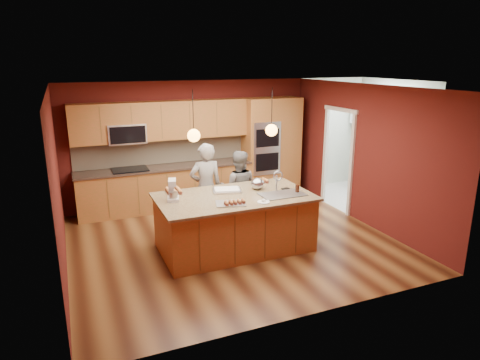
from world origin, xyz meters
name	(u,v)px	position (x,y,z in m)	size (l,w,h in m)	color
floor	(232,241)	(0.00, 0.00, 0.00)	(5.50, 5.50, 0.00)	#412010
ceiling	(231,87)	(0.00, 0.00, 2.70)	(5.50, 5.50, 0.00)	silver
wall_back	(191,143)	(0.00, 2.50, 1.35)	(5.50, 5.50, 0.00)	#521613
wall_front	(310,216)	(0.00, -2.50, 1.35)	(5.50, 5.50, 0.00)	#521613
wall_left	(57,186)	(-2.75, 0.00, 1.35)	(5.00, 5.00, 0.00)	#521613
wall_right	(364,155)	(2.75, 0.00, 1.35)	(5.00, 5.00, 0.00)	#521613
cabinet_run	(164,164)	(-0.68, 2.25, 0.98)	(3.74, 0.64, 2.30)	olive
oven_column	(271,148)	(1.85, 2.19, 1.15)	(1.30, 0.62, 2.30)	olive
doorway_trim	(338,161)	(2.73, 0.80, 1.05)	(0.08, 1.11, 2.20)	silver
laundry_room	(389,113)	(4.35, 1.20, 1.95)	(2.60, 2.70, 2.70)	beige
pendant_left	(194,135)	(-0.73, -0.27, 2.00)	(0.20, 0.20, 0.80)	black
pendant_right	(271,130)	(0.60, -0.27, 2.00)	(0.20, 0.20, 0.80)	black
island	(235,222)	(-0.05, -0.27, 0.48)	(2.57, 1.44, 1.32)	olive
person_left	(206,187)	(-0.25, 0.70, 0.84)	(0.61, 0.40, 1.68)	black
person_right	(238,189)	(0.41, 0.70, 0.74)	(0.72, 0.56, 1.48)	gray
stand_mixer	(173,192)	(-1.07, -0.12, 1.09)	(0.23, 0.28, 0.35)	white
sheet_cake	(227,190)	(-0.09, 0.01, 0.97)	(0.55, 0.46, 0.05)	silver
cooling_rack	(231,203)	(-0.28, -0.64, 0.96)	(0.46, 0.33, 0.02)	#B4B7BB
mixing_bowl	(257,184)	(0.45, -0.07, 1.04)	(0.24, 0.24, 0.21)	#B6B8BD
plate	(264,202)	(0.23, -0.77, 0.95)	(0.20, 0.20, 0.01)	white
tumbler	(297,189)	(0.99, -0.51, 1.01)	(0.07, 0.07, 0.14)	#32160C
phone	(285,188)	(0.91, -0.25, 0.95)	(0.14, 0.08, 0.01)	black
cupcakes_left	(174,191)	(-0.96, 0.28, 0.98)	(0.26, 0.34, 0.08)	#CC8548
cupcakes_rack	(235,202)	(-0.23, -0.71, 0.99)	(0.35, 0.14, 0.06)	#CC8548
cupcakes_right	(261,181)	(0.69, 0.27, 0.98)	(0.23, 0.23, 0.07)	#CC8548
washer	(389,177)	(4.21, 0.83, 0.53)	(0.66, 0.68, 1.06)	white
dryer	(369,172)	(4.18, 1.52, 0.49)	(0.61, 0.63, 0.99)	white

